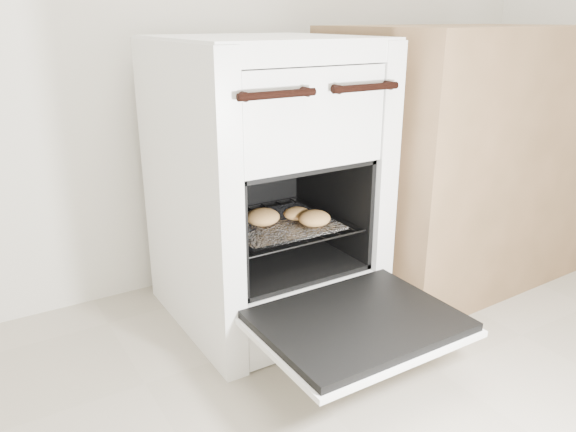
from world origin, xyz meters
name	(u,v)px	position (x,y,z in m)	size (l,w,h in m)	color
stove	(265,189)	(0.11, 1.21, 0.40)	(0.53, 0.59, 0.81)	silver
oven_door	(358,323)	(0.11, 0.76, 0.18)	(0.48, 0.37, 0.03)	black
oven_rack	(275,224)	(0.11, 1.15, 0.31)	(0.39, 0.37, 0.01)	black
foil_sheet	(278,224)	(0.11, 1.13, 0.31)	(0.30, 0.26, 0.01)	white
baked_rolls	(288,217)	(0.13, 1.11, 0.34)	(0.24, 0.20, 0.04)	tan
counter	(456,155)	(0.83, 1.14, 0.42)	(0.84, 0.56, 0.84)	brown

